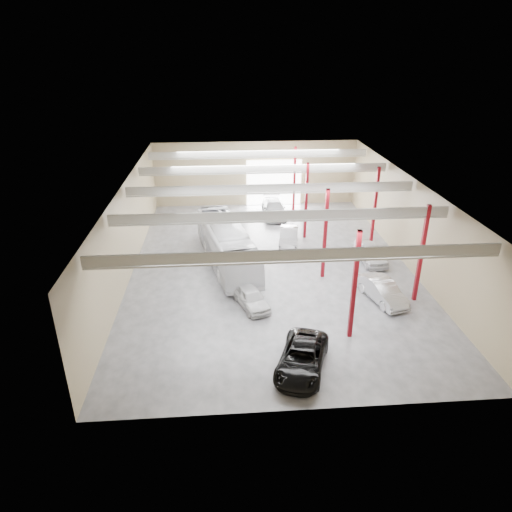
{
  "coord_description": "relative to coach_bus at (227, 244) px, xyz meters",
  "views": [
    {
      "loc": [
        -3.73,
        -32.92,
        16.27
      ],
      "look_at": [
        -1.4,
        -2.61,
        2.2
      ],
      "focal_mm": 32.0,
      "sensor_mm": 36.0,
      "label": 1
    }
  ],
  "objects": [
    {
      "name": "depot_shell",
      "position": [
        3.63,
        -0.47,
        3.3
      ],
      "size": [
        22.12,
        32.12,
        7.06
      ],
      "color": "#4A4A4F",
      "rests_on": "ground"
    },
    {
      "name": "car_row_c",
      "position": [
        5.1,
        11.05,
        -0.86
      ],
      "size": [
        2.31,
        5.63,
        1.63
      ],
      "primitive_type": "imported",
      "rotation": [
        0.0,
        0.0,
        -0.0
      ],
      "color": "slate",
      "rests_on": "ground"
    },
    {
      "name": "black_sedan",
      "position": [
        3.84,
        -13.86,
        -0.95
      ],
      "size": [
        4.03,
        5.75,
        1.46
      ],
      "primitive_type": "imported",
      "rotation": [
        0.0,
        0.0,
        -0.34
      ],
      "color": "black",
      "rests_on": "ground"
    },
    {
      "name": "car_row_a",
      "position": [
        1.5,
        -6.95,
        -1.0
      ],
      "size": [
        2.82,
        4.27,
        1.35
      ],
      "primitive_type": "imported",
      "rotation": [
        0.0,
        0.0,
        0.34
      ],
      "color": "silver",
      "rests_on": "ground"
    },
    {
      "name": "car_row_b",
      "position": [
        5.59,
        3.55,
        -0.94
      ],
      "size": [
        2.32,
        4.65,
        1.46
      ],
      "primitive_type": "imported",
      "rotation": [
        0.0,
        0.0,
        -0.18
      ],
      "color": "#A6A6AB",
      "rests_on": "ground"
    },
    {
      "name": "coach_bus",
      "position": [
        0.0,
        0.0,
        0.0
      ],
      "size": [
        5.21,
        12.35,
        3.35
      ],
      "primitive_type": "imported",
      "rotation": [
        0.0,
        0.0,
        0.21
      ],
      "color": "silver",
      "rests_on": "ground"
    },
    {
      "name": "car_right_near",
      "position": [
        10.68,
        -6.84,
        -0.92
      ],
      "size": [
        2.69,
        4.81,
        1.5
      ],
      "primitive_type": "imported",
      "rotation": [
        0.0,
        0.0,
        0.26
      ],
      "color": "#B0B1B5",
      "rests_on": "ground"
    },
    {
      "name": "car_right_far",
      "position": [
        11.8,
        -0.58,
        -0.91
      ],
      "size": [
        2.01,
        4.55,
        1.52
      ],
      "primitive_type": "imported",
      "rotation": [
        0.0,
        0.0,
        0.05
      ],
      "color": "silver",
      "rests_on": "ground"
    }
  ]
}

